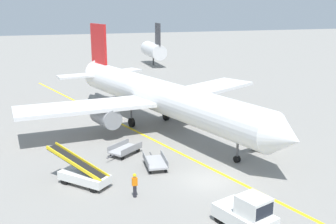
# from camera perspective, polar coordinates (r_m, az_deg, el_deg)

# --- Properties ---
(ground_plane) EXTENTS (300.00, 300.00, 0.00)m
(ground_plane) POSITION_cam_1_polar(r_m,az_deg,el_deg) (30.42, 5.78, -9.57)
(ground_plane) COLOR gray
(taxi_line_yellow) EXTENTS (24.23, 76.42, 0.01)m
(taxi_line_yellow) POSITION_cam_1_polar(r_m,az_deg,el_deg) (34.74, 2.76, -6.29)
(taxi_line_yellow) COLOR yellow
(taxi_line_yellow) RESTS_ON ground
(airliner) EXTENTS (27.71, 34.54, 10.10)m
(airliner) POSITION_cam_1_polar(r_m,az_deg,el_deg) (42.07, -1.63, 2.38)
(airliner) COLOR white
(airliner) RESTS_ON ground
(pushback_tug) EXTENTS (2.98, 4.03, 2.20)m
(pushback_tug) POSITION_cam_1_polar(r_m,az_deg,el_deg) (24.38, 11.04, -13.77)
(pushback_tug) COLOR silver
(pushback_tug) RESTS_ON ground
(baggage_tug_near_wing) EXTENTS (2.59, 2.64, 2.10)m
(baggage_tug_near_wing) POSITION_cam_1_polar(r_m,az_deg,el_deg) (43.89, 8.06, -0.58)
(baggage_tug_near_wing) COLOR silver
(baggage_tug_near_wing) RESTS_ON ground
(belt_loader_forward_hold) EXTENTS (5.03, 3.37, 2.59)m
(belt_loader_forward_hold) POSITION_cam_1_polar(r_m,az_deg,el_deg) (37.70, 14.02, -3.76)
(belt_loader_forward_hold) COLOR silver
(belt_loader_forward_hold) RESTS_ON ground
(belt_loader_aft_hold) EXTENTS (4.33, 4.50, 2.59)m
(belt_loader_aft_hold) POSITION_cam_1_polar(r_m,az_deg,el_deg) (30.02, -11.81, -8.56)
(belt_loader_aft_hold) COLOR silver
(belt_loader_aft_hold) RESTS_ON ground
(baggage_cart_loaded) EXTENTS (1.77, 3.81, 0.94)m
(baggage_cart_loaded) POSITION_cam_1_polar(r_m,az_deg,el_deg) (32.40, -1.80, -7.02)
(baggage_cart_loaded) COLOR #A5A5A8
(baggage_cart_loaded) RESTS_ON ground
(baggage_cart_empty_trailing) EXTENTS (3.42, 3.01, 0.94)m
(baggage_cart_empty_trailing) POSITION_cam_1_polar(r_m,az_deg,el_deg) (35.24, -6.04, -5.24)
(baggage_cart_empty_trailing) COLOR #A5A5A8
(baggage_cart_empty_trailing) RESTS_ON ground
(ground_crew_marshaller) EXTENTS (0.36, 0.24, 1.70)m
(ground_crew_marshaller) POSITION_cam_1_polar(r_m,az_deg,el_deg) (27.66, -4.68, -10.08)
(ground_crew_marshaller) COLOR #26262D
(ground_crew_marshaller) RESTS_ON ground
(safety_cone_nose_left) EXTENTS (0.36, 0.36, 0.44)m
(safety_cone_nose_left) POSITION_cam_1_polar(r_m,az_deg,el_deg) (50.85, 6.97, 0.79)
(safety_cone_nose_left) COLOR orange
(safety_cone_nose_left) RESTS_ON ground
(safety_cone_nose_right) EXTENTS (0.36, 0.36, 0.44)m
(safety_cone_nose_right) POSITION_cam_1_polar(r_m,az_deg,el_deg) (40.93, 10.41, -2.87)
(safety_cone_nose_right) COLOR orange
(safety_cone_nose_right) RESTS_ON ground
(safety_cone_wingtip_right) EXTENTS (0.36, 0.36, 0.44)m
(safety_cone_wingtip_right) POSITION_cam_1_polar(r_m,az_deg,el_deg) (45.31, 11.18, -1.16)
(safety_cone_wingtip_right) COLOR orange
(safety_cone_wingtip_right) RESTS_ON ground
(distant_aircraft_far_left) EXTENTS (3.00, 10.10, 8.80)m
(distant_aircraft_far_left) POSITION_cam_1_polar(r_m,az_deg,el_deg) (85.52, -2.05, 8.71)
(distant_aircraft_far_left) COLOR silver
(distant_aircraft_far_left) RESTS_ON ground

